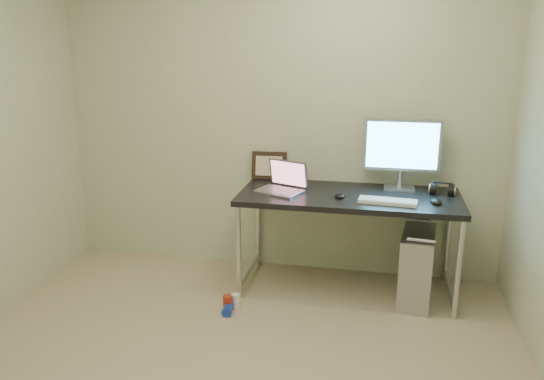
% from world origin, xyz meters
% --- Properties ---
extents(wall_back, '(3.50, 0.02, 2.50)m').
position_xyz_m(wall_back, '(0.00, 1.75, 1.25)').
color(wall_back, beige).
rests_on(wall_back, ground).
extents(desk, '(1.59, 0.70, 0.75)m').
position_xyz_m(desk, '(0.60, 1.40, 0.67)').
color(desk, black).
rests_on(desk, ground).
extents(tower_computer, '(0.27, 0.52, 0.56)m').
position_xyz_m(tower_computer, '(1.11, 1.32, 0.26)').
color(tower_computer, '#ADAEB2').
rests_on(tower_computer, ground).
extents(cable_a, '(0.01, 0.16, 0.69)m').
position_xyz_m(cable_a, '(1.06, 1.70, 0.40)').
color(cable_a, black).
rests_on(cable_a, ground).
extents(cable_b, '(0.02, 0.11, 0.71)m').
position_xyz_m(cable_b, '(1.15, 1.68, 0.38)').
color(cable_b, black).
rests_on(cable_b, ground).
extents(can_red, '(0.08, 0.08, 0.12)m').
position_xyz_m(can_red, '(-0.18, 0.88, 0.06)').
color(can_red, '#AF2C1A').
rests_on(can_red, ground).
extents(can_white, '(0.07, 0.07, 0.11)m').
position_xyz_m(can_white, '(-0.14, 0.93, 0.06)').
color(can_white, white).
rests_on(can_white, ground).
extents(can_blue, '(0.08, 0.13, 0.07)m').
position_xyz_m(can_blue, '(-0.17, 0.85, 0.03)').
color(can_blue, '#193CB9').
rests_on(can_blue, ground).
extents(laptop, '(0.39, 0.36, 0.22)m').
position_xyz_m(laptop, '(0.11, 1.39, 0.80)').
color(laptop, silver).
rests_on(laptop, desk).
extents(monitor, '(0.56, 0.17, 0.53)m').
position_xyz_m(monitor, '(0.96, 1.63, 1.06)').
color(monitor, silver).
rests_on(monitor, desk).
extents(keyboard, '(0.40, 0.17, 0.02)m').
position_xyz_m(keyboard, '(0.87, 1.24, 0.76)').
color(keyboard, white).
rests_on(keyboard, desk).
extents(mouse_right, '(0.10, 0.13, 0.04)m').
position_xyz_m(mouse_right, '(1.20, 1.30, 0.77)').
color(mouse_right, black).
rests_on(mouse_right, desk).
extents(mouse_left, '(0.08, 0.12, 0.04)m').
position_xyz_m(mouse_left, '(0.54, 1.31, 0.77)').
color(mouse_left, black).
rests_on(mouse_left, desk).
extents(headphones, '(0.18, 0.11, 0.12)m').
position_xyz_m(headphones, '(1.26, 1.54, 0.78)').
color(headphones, black).
rests_on(headphones, desk).
extents(picture_frame, '(0.28, 0.10, 0.23)m').
position_xyz_m(picture_frame, '(-0.06, 1.71, 0.86)').
color(picture_frame, black).
rests_on(picture_frame, desk).
extents(webcam, '(0.04, 0.03, 0.11)m').
position_xyz_m(webcam, '(0.21, 1.68, 0.83)').
color(webcam, silver).
rests_on(webcam, desk).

